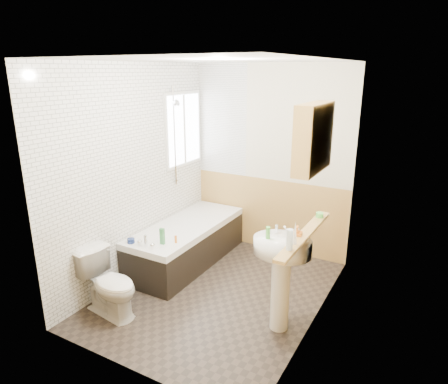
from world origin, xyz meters
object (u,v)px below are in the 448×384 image
(medicine_cabinet, at_px, (313,138))
(pine_shelf, at_px, (305,234))
(toilet, at_px, (109,284))
(bathtub, at_px, (187,242))
(sink, at_px, (281,266))

(medicine_cabinet, bearing_deg, pine_shelf, -80.09)
(toilet, bearing_deg, medicine_cabinet, -58.11)
(pine_shelf, bearing_deg, medicine_cabinet, 99.91)
(bathtub, height_order, toilet, bathtub)
(bathtub, relative_size, medicine_cabinet, 2.74)
(toilet, bearing_deg, pine_shelf, -62.84)
(bathtub, relative_size, toilet, 2.63)
(toilet, xyz_separation_m, pine_shelf, (1.80, 0.62, 0.69))
(bathtub, bearing_deg, toilet, -91.28)
(bathtub, distance_m, pine_shelf, 2.05)
(sink, bearing_deg, pine_shelf, 0.38)
(bathtub, distance_m, toilet, 1.34)
(medicine_cabinet, bearing_deg, sink, -135.86)
(bathtub, bearing_deg, pine_shelf, -22.10)
(bathtub, height_order, medicine_cabinet, medicine_cabinet)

